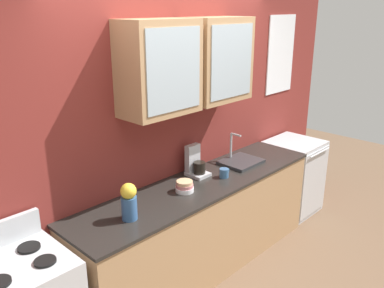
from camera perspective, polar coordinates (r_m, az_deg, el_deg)
The scene contains 9 objects.
ground_plane at distance 4.14m, azimuth 1.26°, elevation -16.72°, with size 10.00×10.00×0.00m, color brown.
back_wall_unit at distance 3.72m, azimuth -2.17°, elevation 4.27°, with size 4.98×0.45×2.71m.
counter at distance 3.90m, azimuth 1.31°, elevation -11.40°, with size 2.67×0.63×0.89m.
sink_faucet at distance 4.17m, azimuth 6.81°, elevation -2.36°, with size 0.40×0.33×0.30m.
bowl_stack at distance 3.52m, azimuth -1.05°, elevation -5.96°, with size 0.16×0.16×0.10m.
vase at distance 3.08m, azimuth -8.83°, elevation -7.92°, with size 0.12×0.12×0.29m.
cup_near_sink at distance 3.81m, azimuth 4.53°, elevation -4.05°, with size 0.12×0.09×0.08m.
dishwasher at distance 5.11m, azimuth 13.92°, elevation -4.39°, with size 0.58×0.62×0.89m.
coffee_maker at distance 3.83m, azimuth 0.51°, elevation -2.83°, with size 0.17×0.20×0.29m.
Camera 1 is at (-2.49, -2.27, 2.41)m, focal length 38.07 mm.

